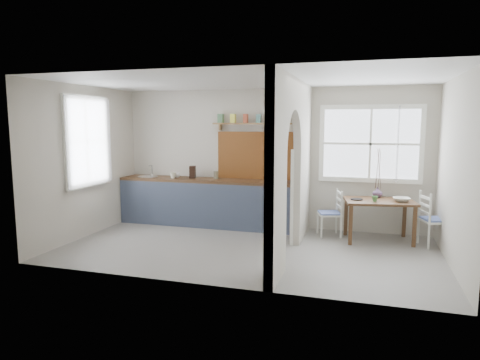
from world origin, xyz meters
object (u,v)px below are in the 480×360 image
(dining_table, at_px, (378,220))
(vase, at_px, (377,192))
(chair_left, at_px, (329,213))
(chair_right, at_px, (435,219))
(kettle, at_px, (272,175))

(dining_table, height_order, vase, vase)
(chair_left, relative_size, chair_right, 0.92)
(dining_table, bearing_deg, chair_left, 163.50)
(dining_table, relative_size, chair_right, 1.26)
(kettle, bearing_deg, chair_left, -9.49)
(dining_table, relative_size, chair_left, 1.36)
(chair_right, distance_m, kettle, 2.80)
(dining_table, xyz_separation_m, kettle, (-1.87, 0.19, 0.68))
(kettle, bearing_deg, dining_table, -10.28)
(chair_right, bearing_deg, vase, 50.64)
(dining_table, height_order, kettle, kettle)
(chair_right, xyz_separation_m, vase, (-0.89, 0.34, 0.34))
(vase, bearing_deg, chair_right, -20.90)
(vase, bearing_deg, kettle, -177.78)
(dining_table, height_order, chair_right, chair_right)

